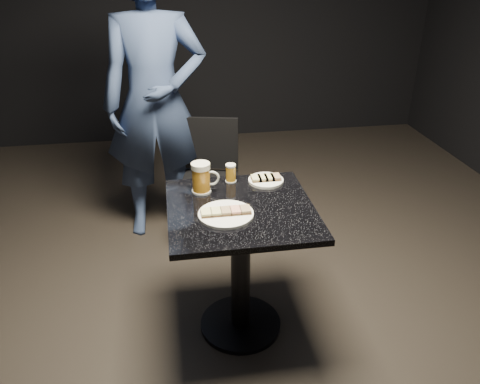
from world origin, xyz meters
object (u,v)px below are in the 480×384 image
patron (155,103)px  table (241,249)px  plate_small (266,180)px  chair (210,173)px  beer_tumbler (231,173)px  plate_large (226,214)px  beer_mug (202,178)px

patron → table: patron is taller
plate_small → chair: size_ratio=0.22×
beer_tumbler → chair: bearing=94.3°
table → plate_small: bearing=54.8°
table → chair: bearing=93.4°
plate_small → chair: bearing=108.5°
beer_tumbler → chair: chair is taller
plate_large → patron: patron is taller
plate_large → patron: size_ratio=0.14×
beer_mug → patron: bearing=103.2°
plate_large → chair: size_ratio=0.30×
plate_large → beer_tumbler: (0.07, 0.35, 0.04)m
beer_tumbler → plate_large: bearing=-101.8°
beer_mug → beer_tumbler: bearing=30.7°
plate_small → patron: bearing=122.8°
chair → plate_large: bearing=-91.4°
plate_large → patron: bearing=104.4°
beer_tumbler → patron: bearing=114.3°
plate_large → plate_small: same height
table → beer_tumbler: 0.41m
patron → table: size_ratio=2.53×
plate_large → plate_small: size_ratio=1.38×
beer_mug → chair: 0.83m
beer_mug → table: bearing=-48.1°
table → beer_tumbler: beer_tumbler is taller
plate_small → patron: 1.06m
beer_mug → beer_tumbler: (0.16, 0.10, -0.03)m
plate_small → table: plate_small is taller
plate_small → beer_tumbler: size_ratio=1.91×
plate_large → beer_mug: beer_mug is taller
plate_large → beer_mug: (-0.09, 0.26, 0.07)m
patron → beer_tumbler: bearing=-65.0°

